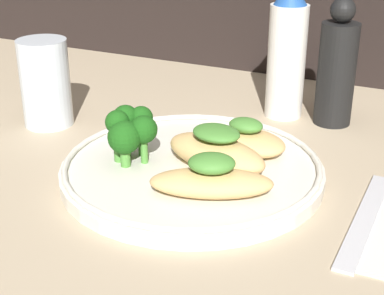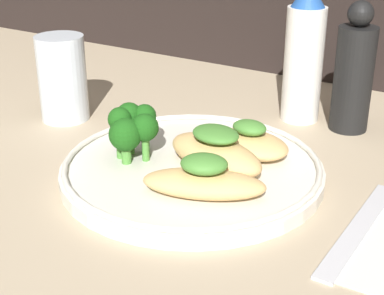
# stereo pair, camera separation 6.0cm
# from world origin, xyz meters

# --- Properties ---
(ground_plane) EXTENTS (1.80, 1.80, 0.01)m
(ground_plane) POSITION_xyz_m (0.00, 0.00, -0.01)
(ground_plane) COLOR tan
(plate) EXTENTS (0.27, 0.27, 0.02)m
(plate) POSITION_xyz_m (0.00, 0.00, 0.01)
(plate) COLOR silver
(plate) RESTS_ON ground_plane
(grilled_meat_front) EXTENTS (0.12, 0.09, 0.04)m
(grilled_meat_front) POSITION_xyz_m (0.04, -0.05, 0.03)
(grilled_meat_front) COLOR tan
(grilled_meat_front) RESTS_ON plate
(grilled_meat_middle) EXTENTS (0.12, 0.08, 0.04)m
(grilled_meat_middle) POSITION_xyz_m (0.02, 0.01, 0.03)
(grilled_meat_middle) COLOR tan
(grilled_meat_middle) RESTS_ON plate
(grilled_meat_back) EXTENTS (0.09, 0.07, 0.04)m
(grilled_meat_back) POSITION_xyz_m (0.04, 0.05, 0.03)
(grilled_meat_back) COLOR tan
(grilled_meat_back) RESTS_ON plate
(broccoli_bunch) EXTENTS (0.05, 0.06, 0.06)m
(broccoli_bunch) POSITION_xyz_m (-0.06, -0.02, 0.05)
(broccoli_bunch) COLOR #4C8E38
(broccoli_bunch) RESTS_ON plate
(sauce_bottle) EXTENTS (0.05, 0.05, 0.18)m
(sauce_bottle) POSITION_xyz_m (0.03, 0.21, 0.08)
(sauce_bottle) COLOR white
(sauce_bottle) RESTS_ON ground_plane
(pepper_grinder) EXTENTS (0.05, 0.05, 0.16)m
(pepper_grinder) POSITION_xyz_m (0.10, 0.21, 0.07)
(pepper_grinder) COLOR black
(pepper_grinder) RESTS_ON ground_plane
(drinking_glass) EXTENTS (0.06, 0.06, 0.11)m
(drinking_glass) POSITION_xyz_m (-0.23, 0.06, 0.05)
(drinking_glass) COLOR silver
(drinking_glass) RESTS_ON ground_plane
(fork) EXTENTS (0.02, 0.18, 0.01)m
(fork) POSITION_xyz_m (0.18, -0.01, 0.00)
(fork) COLOR silver
(fork) RESTS_ON ground_plane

